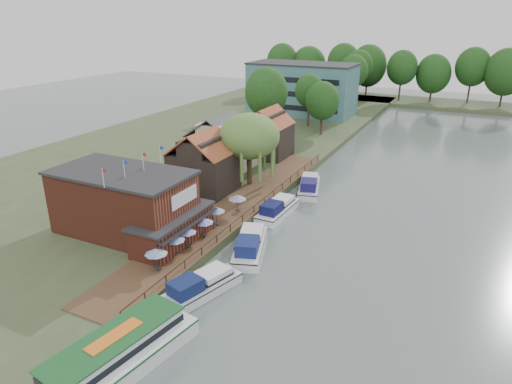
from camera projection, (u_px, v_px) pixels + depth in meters
The scene contains 28 objects.
ground at pixel (257, 267), 46.57m from camera, with size 260.00×260.00×0.00m, color #4B5756.
land_bank at pixel (197, 145), 87.99m from camera, with size 50.00×140.00×1.00m, color #384728.
quay_deck at pixel (235, 209), 57.84m from camera, with size 6.00×50.00×0.10m, color #47301E.
quay_rail at pixel (256, 208), 56.98m from camera, with size 0.20×49.00×1.00m, color black, non-canonical shape.
pub at pixel (138, 205), 49.81m from camera, with size 20.00×11.00×7.30m, color maroon, non-canonical shape.
hotel_block at pixel (302, 89), 111.53m from camera, with size 25.40×12.40×12.30m, color #38666B, non-canonical shape.
cottage_a at pixel (204, 161), 62.54m from camera, with size 8.60×7.60×8.50m, color black, non-canonical shape.
cottage_b at pixel (222, 142), 72.13m from camera, with size 9.60×8.60×8.50m, color beige, non-canonical shape.
cottage_c at pixel (268, 132), 78.00m from camera, with size 7.60×7.60×8.50m, color black, non-canonical shape.
willow at pixel (249, 150), 64.51m from camera, with size 8.60×8.60×10.43m, color #476B2D, non-canonical shape.
umbrella_0 at pixel (157, 260), 43.37m from camera, with size 2.22×2.22×2.38m, color navy, non-canonical shape.
umbrella_1 at pixel (175, 246), 45.97m from camera, with size 2.20×2.20×2.38m, color navy, non-canonical shape.
umbrella_2 at pixel (187, 238), 47.60m from camera, with size 2.07×2.07×2.38m, color navy, non-canonical shape.
umbrella_3 at pixel (204, 228), 49.89m from camera, with size 2.16×2.16×2.38m, color navy, non-canonical shape.
umbrella_4 at pixel (216, 217), 52.67m from camera, with size 2.08×2.08×2.38m, color #1B2299, non-canonical shape.
umbrella_5 at pixel (237, 204), 56.15m from camera, with size 2.28×2.28×2.38m, color navy, non-canonical shape.
cruiser_0 at pixel (201, 284), 41.63m from camera, with size 3.06×9.47×2.28m, color silver, non-canonical shape.
cruiser_1 at pixel (250, 242), 49.01m from camera, with size 3.25×10.05×2.44m, color silver, non-canonical shape.
cruiser_2 at pixel (278, 207), 58.22m from camera, with size 3.05×9.45×2.27m, color white, non-canonical shape.
cruiser_3 at pixel (309, 184), 66.01m from camera, with size 3.15×9.75×2.36m, color silver, non-canonical shape.
tour_boat at pixel (108, 359), 31.87m from camera, with size 4.11×14.59×3.19m, color silver, non-canonical shape.
swan at pixel (151, 315), 38.83m from camera, with size 0.44×0.44×0.44m, color white.
bank_tree_0 at pixel (266, 106), 85.57m from camera, with size 8.00×8.00×14.19m, color #143811, non-canonical shape.
bank_tree_1 at pixel (322, 108), 91.81m from camera, with size 6.75×6.75×10.81m, color #143811, non-canonical shape.
bank_tree_2 at pixel (309, 101), 98.61m from camera, with size 6.24×6.24×11.40m, color #143811, non-canonical shape.
bank_tree_3 at pixel (329, 89), 115.33m from camera, with size 7.61×7.61×10.88m, color #143811, non-canonical shape.
bank_tree_4 at pixel (353, 81), 120.42m from camera, with size 7.46×7.46×13.51m, color #143811, non-canonical shape.
bank_tree_5 at pixel (358, 76), 127.74m from camera, with size 7.80×7.80×14.14m, color #143811, non-canonical shape.
Camera 1 is at (17.86, -36.46, 24.08)m, focal length 32.00 mm.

